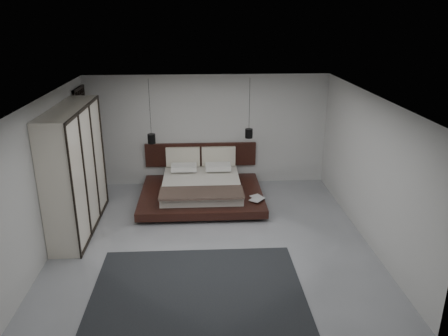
{
  "coord_description": "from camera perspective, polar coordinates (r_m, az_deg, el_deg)",
  "views": [
    {
      "loc": [
        -0.2,
        -7.66,
        4.22
      ],
      "look_at": [
        0.3,
        1.2,
        1.04
      ],
      "focal_mm": 35.0,
      "sensor_mm": 36.0,
      "label": 1
    }
  ],
  "objects": [
    {
      "name": "wardrobe",
      "position": [
        9.16,
        -18.9,
        -0.24
      ],
      "size": [
        0.61,
        2.57,
        2.52
      ],
      "color": "beige",
      "rests_on": "floor"
    },
    {
      "name": "rug",
      "position": [
        7.32,
        -3.42,
        -15.43
      ],
      "size": [
        3.38,
        2.42,
        0.01
      ],
      "primitive_type": "cube",
      "rotation": [
        0.0,
        0.0,
        -0.0
      ],
      "color": "black",
      "rests_on": "floor"
    },
    {
      "name": "wall_front",
      "position": [
        5.46,
        -0.69,
        -11.41
      ],
      "size": [
        6.0,
        0.0,
        6.0
      ],
      "primitive_type": "plane",
      "rotation": [
        -1.57,
        0.0,
        0.0
      ],
      "color": "#B8B8B5",
      "rests_on": "floor"
    },
    {
      "name": "lattice_screen",
      "position": [
        10.88,
        -17.8,
        3.2
      ],
      "size": [
        0.05,
        0.9,
        2.6
      ],
      "primitive_type": "cube",
      "color": "black",
      "rests_on": "floor"
    },
    {
      "name": "book_upper",
      "position": [
        9.78,
        3.76,
        -3.94
      ],
      "size": [
        0.39,
        0.4,
        0.02
      ],
      "primitive_type": "imported",
      "rotation": [
        0.0,
        0.0,
        -0.7
      ],
      "color": "#99724C",
      "rests_on": "book_lower"
    },
    {
      "name": "wall_left",
      "position": [
        8.63,
        -21.98,
        -0.83
      ],
      "size": [
        0.0,
        6.0,
        6.0
      ],
      "primitive_type": "plane",
      "rotation": [
        1.57,
        0.0,
        1.57
      ],
      "color": "#B8B8B5",
      "rests_on": "floor"
    },
    {
      "name": "floor",
      "position": [
        8.75,
        -1.56,
        -9.1
      ],
      "size": [
        6.0,
        6.0,
        0.0
      ],
      "primitive_type": "plane",
      "color": "#96989E",
      "rests_on": "ground"
    },
    {
      "name": "pendant_left",
      "position": [
        10.47,
        -9.44,
        3.81
      ],
      "size": [
        0.19,
        0.19,
        1.52
      ],
      "color": "black",
      "rests_on": "ceiling"
    },
    {
      "name": "pendant_right",
      "position": [
        10.45,
        3.27,
        4.55
      ],
      "size": [
        0.18,
        0.18,
        1.43
      ],
      "color": "black",
      "rests_on": "ceiling"
    },
    {
      "name": "book_lower",
      "position": [
        9.82,
        3.85,
        -4.01
      ],
      "size": [
        0.35,
        0.38,
        0.03
      ],
      "primitive_type": "imported",
      "rotation": [
        0.0,
        0.0,
        0.51
      ],
      "color": "#99724C",
      "rests_on": "bed"
    },
    {
      "name": "wall_right",
      "position": [
        8.77,
        18.33,
        -0.06
      ],
      "size": [
        0.0,
        6.0,
        6.0
      ],
      "primitive_type": "plane",
      "rotation": [
        1.57,
        0.0,
        -1.57
      ],
      "color": "#B8B8B5",
      "rests_on": "floor"
    },
    {
      "name": "bed",
      "position": [
        10.35,
        -2.97,
        -2.62
      ],
      "size": [
        2.81,
        2.41,
        1.08
      ],
      "color": "black",
      "rests_on": "floor"
    },
    {
      "name": "ceiling",
      "position": [
        7.8,
        -1.76,
        9.23
      ],
      "size": [
        6.0,
        6.0,
        0.0
      ],
      "primitive_type": "plane",
      "rotation": [
        3.14,
        0.0,
        0.0
      ],
      "color": "white",
      "rests_on": "wall_back"
    },
    {
      "name": "wall_back",
      "position": [
        11.03,
        -2.12,
        4.91
      ],
      "size": [
        6.0,
        0.0,
        6.0
      ],
      "primitive_type": "plane",
      "rotation": [
        1.57,
        0.0,
        0.0
      ],
      "color": "#B8B8B5",
      "rests_on": "floor"
    }
  ]
}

